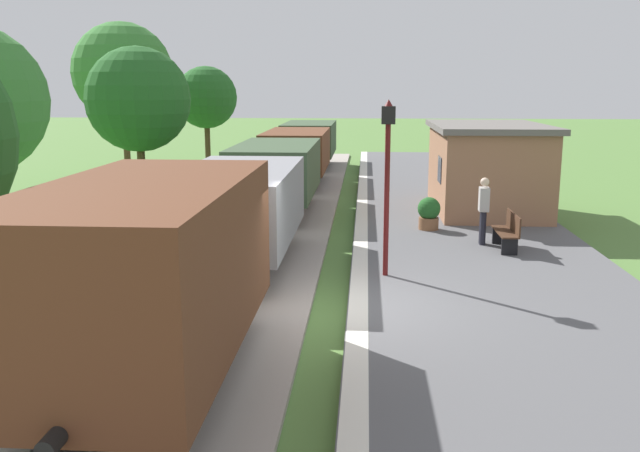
# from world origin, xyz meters

# --- Properties ---
(ground_plane) EXTENTS (160.00, 160.00, 0.00)m
(ground_plane) POSITION_xyz_m (0.00, 0.00, 0.00)
(ground_plane) COLOR #517A38
(platform_slab) EXTENTS (6.00, 60.00, 0.25)m
(platform_slab) POSITION_xyz_m (3.20, 0.00, 0.12)
(platform_slab) COLOR #565659
(platform_slab) RESTS_ON ground
(platform_edge_stripe) EXTENTS (0.36, 60.00, 0.01)m
(platform_edge_stripe) POSITION_xyz_m (0.40, 0.00, 0.25)
(platform_edge_stripe) COLOR silver
(platform_edge_stripe) RESTS_ON platform_slab
(track_ballast) EXTENTS (3.80, 60.00, 0.12)m
(track_ballast) POSITION_xyz_m (-2.40, 0.00, 0.06)
(track_ballast) COLOR #9E9389
(track_ballast) RESTS_ON ground
(rail_near) EXTENTS (0.07, 60.00, 0.14)m
(rail_near) POSITION_xyz_m (-1.68, 0.00, 0.19)
(rail_near) COLOR slate
(rail_near) RESTS_ON track_ballast
(rail_far) EXTENTS (0.07, 60.00, 0.14)m
(rail_far) POSITION_xyz_m (-3.12, 0.00, 0.19)
(rail_far) COLOR slate
(rail_far) RESTS_ON track_ballast
(freight_train) EXTENTS (2.50, 32.60, 2.72)m
(freight_train) POSITION_xyz_m (-2.40, 9.17, 1.46)
(freight_train) COLOR brown
(freight_train) RESTS_ON rail_near
(station_hut) EXTENTS (3.50, 5.80, 2.78)m
(station_hut) POSITION_xyz_m (4.40, 10.30, 1.65)
(station_hut) COLOR #9E6B4C
(station_hut) RESTS_ON platform_slab
(bench_near_hut) EXTENTS (0.42, 1.50, 0.91)m
(bench_near_hut) POSITION_xyz_m (4.02, 4.71, 0.72)
(bench_near_hut) COLOR #422819
(bench_near_hut) RESTS_ON platform_slab
(person_waiting) EXTENTS (0.26, 0.39, 1.71)m
(person_waiting) POSITION_xyz_m (3.49, 5.24, 1.18)
(person_waiting) COLOR black
(person_waiting) RESTS_ON platform_slab
(potted_planter) EXTENTS (0.64, 0.64, 0.92)m
(potted_planter) POSITION_xyz_m (2.29, 6.99, 0.72)
(potted_planter) COLOR brown
(potted_planter) RESTS_ON platform_slab
(lamp_post_near) EXTENTS (0.28, 0.28, 3.70)m
(lamp_post_near) POSITION_xyz_m (0.95, 2.16, 2.80)
(lamp_post_near) COLOR #591414
(lamp_post_near) RESTS_ON platform_slab
(tree_trackside_far) EXTENTS (3.66, 3.66, 5.59)m
(tree_trackside_far) POSITION_xyz_m (-7.49, 11.75, 3.75)
(tree_trackside_far) COLOR #4C3823
(tree_trackside_far) RESTS_ON ground
(tree_field_left) EXTENTS (4.23, 4.23, 6.90)m
(tree_field_left) POSITION_xyz_m (-9.89, 17.05, 4.77)
(tree_field_left) COLOR #4C3823
(tree_field_left) RESTS_ON ground
(tree_field_distant) EXTENTS (3.12, 3.12, 5.22)m
(tree_field_distant) POSITION_xyz_m (-7.61, 22.57, 3.64)
(tree_field_distant) COLOR #4C3823
(tree_field_distant) RESTS_ON ground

